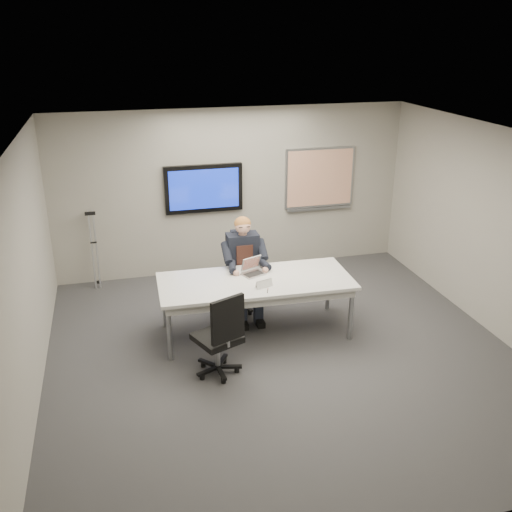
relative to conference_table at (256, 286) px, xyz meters
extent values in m
cube|color=#333335|center=(0.20, -0.66, -0.71)|extent=(6.00, 6.00, 0.02)
cube|color=white|center=(0.20, -0.66, 2.09)|extent=(6.00, 6.00, 0.02)
cube|color=gray|center=(0.20, 2.34, 0.69)|extent=(6.00, 0.02, 2.80)
cube|color=gray|center=(0.20, -3.66, 0.69)|extent=(6.00, 0.02, 2.80)
cube|color=gray|center=(-2.80, -0.66, 0.69)|extent=(0.02, 6.00, 2.80)
cube|color=gray|center=(3.20, -0.66, 0.69)|extent=(0.02, 6.00, 2.80)
cube|color=silver|center=(0.00, 0.00, 0.07)|extent=(2.65, 1.18, 0.04)
cube|color=beige|center=(0.00, 0.00, -0.02)|extent=(2.54, 1.06, 0.11)
cylinder|color=#93969B|center=(-1.24, -0.42, -0.33)|extent=(0.07, 0.07, 0.76)
cylinder|color=#93969B|center=(1.20, -0.50, -0.33)|extent=(0.07, 0.07, 0.76)
cylinder|color=#93969B|center=(-1.20, 0.50, -0.33)|extent=(0.07, 0.07, 0.76)
cylinder|color=#93969B|center=(1.24, 0.42, -0.33)|extent=(0.07, 0.07, 0.76)
cube|color=black|center=(-0.30, 2.29, 0.79)|extent=(1.30, 0.08, 0.80)
cube|color=#0D2094|center=(-0.30, 2.25, 0.79)|extent=(1.16, 0.01, 0.66)
cube|color=#93969B|center=(1.75, 2.32, 0.84)|extent=(1.25, 0.04, 1.05)
cube|color=silver|center=(1.75, 2.29, 0.84)|extent=(1.18, 0.01, 0.98)
cube|color=#93969B|center=(1.75, 2.28, 0.29)|extent=(1.18, 0.05, 0.04)
cylinder|color=#93969B|center=(-0.01, 0.74, -0.44)|extent=(0.06, 0.06, 0.35)
cube|color=black|center=(-0.01, 0.74, -0.26)|extent=(0.46, 0.46, 0.07)
cube|color=black|center=(0.00, 0.96, 0.06)|extent=(0.41, 0.06, 0.51)
cylinder|color=#93969B|center=(-0.70, -0.86, -0.42)|extent=(0.06, 0.06, 0.38)
cube|color=black|center=(-0.70, -0.86, -0.23)|extent=(0.64, 0.64, 0.07)
cube|color=black|center=(-0.61, -1.08, 0.12)|extent=(0.43, 0.23, 0.55)
cube|color=black|center=(-0.01, 0.72, 0.19)|extent=(0.46, 0.27, 0.63)
cube|color=#3B1F18|center=(-0.01, 0.58, 0.22)|extent=(0.24, 0.02, 0.31)
sphere|color=#DFA188|center=(-0.01, 0.68, 0.64)|extent=(0.23, 0.23, 0.23)
ellipsoid|color=brown|center=(-0.01, 0.70, 0.67)|extent=(0.24, 0.24, 0.20)
cube|color=#BABABC|center=(0.01, 0.17, 0.10)|extent=(0.36, 0.31, 0.02)
cube|color=black|center=(0.01, 0.16, 0.11)|extent=(0.30, 0.24, 0.00)
cube|color=#BABABC|center=(0.01, 0.31, 0.21)|extent=(0.31, 0.19, 0.20)
cube|color=#B42813|center=(0.01, 0.30, 0.21)|extent=(0.27, 0.16, 0.17)
cylinder|color=black|center=(0.06, -0.38, 0.10)|extent=(0.05, 0.12, 0.01)
camera|label=1|loc=(-1.76, -6.81, 3.26)|focal=40.00mm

